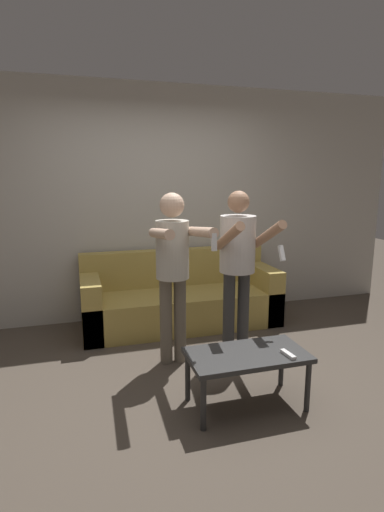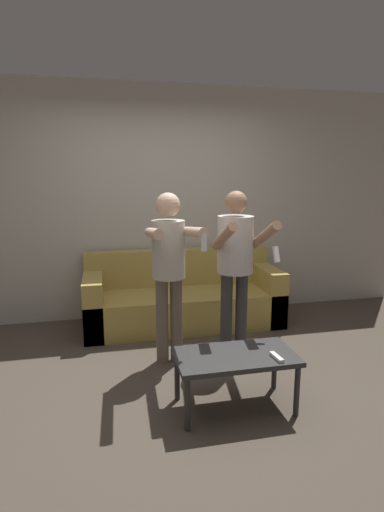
{
  "view_description": "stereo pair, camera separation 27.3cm",
  "coord_description": "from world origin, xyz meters",
  "px_view_note": "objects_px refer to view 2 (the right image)",
  "views": [
    {
      "loc": [
        -0.86,
        -2.83,
        1.67
      ],
      "look_at": [
        0.24,
        0.91,
        0.89
      ],
      "focal_mm": 28.0,
      "sensor_mm": 36.0,
      "label": 1
    },
    {
      "loc": [
        -0.6,
        -2.9,
        1.67
      ],
      "look_at": [
        0.24,
        0.91,
        0.89
      ],
      "focal_mm": 28.0,
      "sensor_mm": 36.0,
      "label": 2
    }
  ],
  "objects_px": {
    "coffee_table": "(235,361)",
    "person_standing_right": "(236,256)",
    "couch": "(183,300)",
    "person_standing_left": "(169,260)",
    "remote_on_table": "(277,357)"
  },
  "relations": [
    {
      "from": "coffee_table",
      "to": "person_standing_right",
      "type": "bearing_deg",
      "value": 72.17
    },
    {
      "from": "couch",
      "to": "person_standing_left",
      "type": "distance_m",
      "value": 1.2
    },
    {
      "from": "couch",
      "to": "remote_on_table",
      "type": "height_order",
      "value": "couch"
    },
    {
      "from": "person_standing_left",
      "to": "coffee_table",
      "type": "relative_size",
      "value": 1.77
    },
    {
      "from": "person_standing_right",
      "to": "remote_on_table",
      "type": "bearing_deg",
      "value": -90.47
    },
    {
      "from": "person_standing_left",
      "to": "person_standing_right",
      "type": "relative_size",
      "value": 0.99
    },
    {
      "from": "couch",
      "to": "person_standing_left",
      "type": "xyz_separation_m",
      "value": [
        -0.3,
        -0.94,
        0.67
      ]
    },
    {
      "from": "couch",
      "to": "remote_on_table",
      "type": "relative_size",
      "value": 14.3
    },
    {
      "from": "person_standing_left",
      "to": "remote_on_table",
      "type": "xyz_separation_m",
      "value": [
        0.6,
        -0.94,
        -0.52
      ]
    },
    {
      "from": "couch",
      "to": "coffee_table",
      "type": "height_order",
      "value": "couch"
    },
    {
      "from": "person_standing_right",
      "to": "couch",
      "type": "bearing_deg",
      "value": 108.16
    },
    {
      "from": "person_standing_left",
      "to": "person_standing_right",
      "type": "height_order",
      "value": "person_standing_right"
    },
    {
      "from": "coffee_table",
      "to": "person_standing_left",
      "type": "bearing_deg",
      "value": 112.89
    },
    {
      "from": "couch",
      "to": "remote_on_table",
      "type": "xyz_separation_m",
      "value": [
        0.3,
        -1.89,
        0.15
      ]
    },
    {
      "from": "remote_on_table",
      "to": "couch",
      "type": "bearing_deg",
      "value": 98.96
    }
  ]
}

